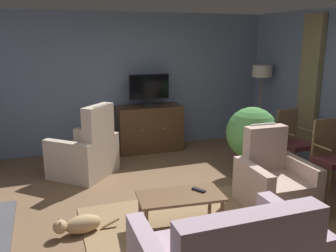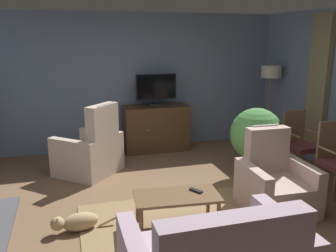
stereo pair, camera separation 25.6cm
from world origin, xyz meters
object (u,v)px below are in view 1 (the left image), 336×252
at_px(tv_cabinet, 149,129).
at_px(tv_remote, 199,190).
at_px(side_chair_beside_plant, 331,154).
at_px(television, 149,89).
at_px(cat, 80,225).
at_px(side_chair_mid_row, 292,139).
at_px(potted_plant_leafy_by_curtain, 252,135).
at_px(floor_lamp, 261,82).
at_px(armchair_beside_cabinet, 86,153).
at_px(armchair_in_far_corner, 274,182).
at_px(coffee_table, 180,199).

bearing_deg(tv_cabinet, tv_remote, -95.20).
bearing_deg(tv_remote, side_chair_beside_plant, -112.74).
height_order(television, cat, television).
xyz_separation_m(side_chair_mid_row, potted_plant_leafy_by_curtain, (-0.79, -0.03, 0.16)).
distance_m(side_chair_mid_row, floor_lamp, 1.66).
xyz_separation_m(armchair_beside_cabinet, cat, (-0.30, -1.78, -0.25)).
bearing_deg(side_chair_beside_plant, floor_lamp, 82.32).
relative_size(armchair_in_far_corner, floor_lamp, 0.64).
xyz_separation_m(tv_cabinet, side_chair_mid_row, (1.90, -1.82, 0.11)).
distance_m(television, floor_lamp, 2.24).
xyz_separation_m(tv_remote, side_chair_beside_plant, (2.18, 0.28, 0.11)).
bearing_deg(television, cat, -121.24).
bearing_deg(tv_remote, tv_cabinet, -35.33).
bearing_deg(cat, television, 58.76).
relative_size(armchair_beside_cabinet, potted_plant_leafy_by_curtain, 1.08).
relative_size(tv_cabinet, armchair_in_far_corner, 1.21).
xyz_separation_m(television, potted_plant_leafy_by_curtain, (1.11, -1.80, -0.51)).
distance_m(armchair_in_far_corner, cat, 2.47).
bearing_deg(side_chair_beside_plant, television, 126.26).
relative_size(side_chair_beside_plant, side_chair_mid_row, 1.02).
relative_size(armchair_in_far_corner, potted_plant_leafy_by_curtain, 0.92).
bearing_deg(side_chair_beside_plant, side_chair_mid_row, 90.38).
xyz_separation_m(coffee_table, side_chair_beside_plant, (2.41, 0.31, 0.17)).
distance_m(tv_remote, side_chair_beside_plant, 2.20).
relative_size(tv_cabinet, television, 1.62).
height_order(tv_cabinet, potted_plant_leafy_by_curtain, potted_plant_leafy_by_curtain).
distance_m(tv_remote, cat, 1.40).
bearing_deg(armchair_in_far_corner, armchair_beside_cabinet, 138.65).
relative_size(television, side_chair_mid_row, 0.77).
xyz_separation_m(coffee_table, potted_plant_leafy_by_curtain, (1.62, 1.11, 0.32)).
distance_m(tv_cabinet, side_chair_beside_plant, 3.27).
relative_size(side_chair_beside_plant, cat, 1.36).
xyz_separation_m(tv_cabinet, coffee_table, (-0.51, -2.97, -0.06)).
distance_m(television, cat, 3.30).
bearing_deg(armchair_beside_cabinet, tv_cabinet, 35.29).
distance_m(tv_cabinet, armchair_beside_cabinet, 1.61).
distance_m(tv_remote, floor_lamp, 3.66).
relative_size(television, coffee_table, 0.76).
bearing_deg(cat, armchair_in_far_corner, -2.77).
distance_m(coffee_table, armchair_beside_cabinet, 2.19).
distance_m(coffee_table, potted_plant_leafy_by_curtain, 1.99).
xyz_separation_m(tv_cabinet, floor_lamp, (2.21, -0.39, 0.88)).
bearing_deg(side_chair_mid_row, tv_remote, -152.84).
xyz_separation_m(television, side_chair_mid_row, (1.90, -1.77, -0.68)).
relative_size(tv_cabinet, cat, 1.66).
bearing_deg(armchair_beside_cabinet, floor_lamp, 8.72).
distance_m(coffee_table, cat, 1.16).
xyz_separation_m(television, tv_remote, (-0.27, -2.88, -0.78)).
xyz_separation_m(tv_remote, floor_lamp, (2.48, 2.55, 0.87)).
bearing_deg(floor_lamp, armchair_beside_cabinet, -171.28).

